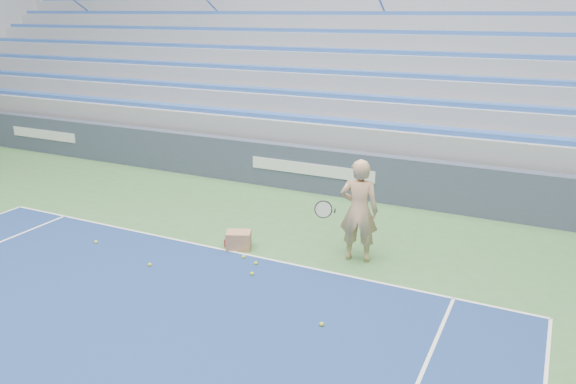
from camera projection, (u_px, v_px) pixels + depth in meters
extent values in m
cube|color=white|center=(227.00, 250.00, 10.38)|extent=(10.97, 0.05, 0.00)
cube|color=#394257|center=(314.00, 170.00, 13.62)|extent=(30.00, 0.30, 1.10)
cube|color=white|center=(43.00, 134.00, 17.24)|extent=(2.60, 0.02, 0.28)
cube|color=white|center=(311.00, 169.00, 13.47)|extent=(3.20, 0.02, 0.28)
cube|color=#92949A|center=(372.00, 134.00, 17.51)|extent=(30.00, 8.50, 1.10)
cube|color=#92949A|center=(373.00, 109.00, 17.26)|extent=(30.00, 8.50, 0.50)
cube|color=#325CB6|center=(325.00, 120.00, 13.86)|extent=(29.60, 0.42, 0.11)
cube|color=#92949A|center=(378.00, 91.00, 17.47)|extent=(30.00, 7.65, 0.50)
cube|color=#325CB6|center=(338.00, 95.00, 14.43)|extent=(29.60, 0.42, 0.11)
cube|color=#92949A|center=(383.00, 73.00, 17.68)|extent=(30.00, 6.80, 0.50)
cube|color=#325CB6|center=(350.00, 72.00, 15.00)|extent=(29.60, 0.42, 0.11)
cube|color=#92949A|center=(388.00, 56.00, 17.89)|extent=(30.00, 5.95, 0.50)
cube|color=#325CB6|center=(362.00, 51.00, 15.57)|extent=(29.60, 0.42, 0.11)
cube|color=#92949A|center=(392.00, 39.00, 18.09)|extent=(30.00, 5.10, 0.50)
cube|color=#325CB6|center=(372.00, 31.00, 16.14)|extent=(29.60, 0.42, 0.11)
cube|color=#92949A|center=(397.00, 23.00, 18.30)|extent=(30.00, 4.25, 0.50)
cube|color=#325CB6|center=(382.00, 13.00, 16.71)|extent=(29.60, 0.42, 0.11)
cube|color=#92949A|center=(401.00, 7.00, 18.51)|extent=(30.00, 3.40, 0.50)
cube|color=#92949A|center=(21.00, 40.00, 23.07)|extent=(0.30, 8.80, 6.10)
cube|color=#92949A|center=(415.00, 27.00, 20.44)|extent=(31.00, 0.40, 7.30)
cylinder|color=#2D589F|center=(73.00, 0.00, 21.27)|extent=(0.05, 8.53, 5.04)
imported|color=tan|center=(359.00, 211.00, 9.75)|extent=(0.74, 0.55, 1.85)
cylinder|color=black|center=(335.00, 211.00, 9.68)|extent=(0.12, 0.27, 0.08)
cylinder|color=beige|center=(323.00, 209.00, 9.45)|extent=(0.29, 0.16, 0.28)
torus|color=black|center=(323.00, 209.00, 9.45)|extent=(0.31, 0.18, 0.30)
cube|color=#A67650|center=(239.00, 240.00, 10.44)|extent=(0.54, 0.49, 0.34)
cube|color=#B21E19|center=(234.00, 244.00, 10.29)|extent=(0.33, 0.15, 0.15)
sphere|color=#C3D22A|center=(322.00, 324.00, 7.90)|extent=(0.07, 0.07, 0.07)
sphere|color=#C3D22A|center=(252.00, 274.00, 9.41)|extent=(0.07, 0.07, 0.07)
sphere|color=#C3D22A|center=(244.00, 257.00, 10.05)|extent=(0.07, 0.07, 0.07)
sphere|color=#C3D22A|center=(150.00, 265.00, 9.74)|extent=(0.07, 0.07, 0.07)
sphere|color=#C3D22A|center=(256.00, 263.00, 9.80)|extent=(0.07, 0.07, 0.07)
sphere|color=#C3D22A|center=(96.00, 242.00, 10.70)|extent=(0.07, 0.07, 0.07)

